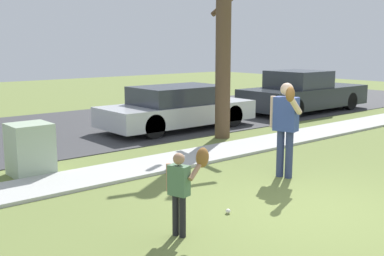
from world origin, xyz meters
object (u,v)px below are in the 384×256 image
Objects in this scene: utility_cabinet at (30,149)px; parked_sedan_silver at (178,108)px; person_child at (184,181)px; parked_pickup_dark at (303,93)px; baseball at (228,211)px; street_tree_near at (224,22)px; person_adult at (286,120)px.

utility_cabinet is 5.54m from parked_sedan_silver.
person_child is 4.10m from utility_cabinet.
baseball is at bearing -148.18° from parked_pickup_dark.
street_tree_near is 6.28m from parked_pickup_dark.
parked_sedan_silver reaches higher than baseball.
parked_pickup_dark is at bearing 10.37° from utility_cabinet.
person_adult reaches higher than parked_pickup_dark.
person_child is 1.15× the size of utility_cabinet.
person_adult is at bearing 0.33° from person_child.
person_child is at bearing -168.57° from baseball.
utility_cabinet is at bearing 109.66° from baseball.
person_adult reaches higher than parked_sedan_silver.
street_tree_near is 2.95m from parked_sedan_silver.
person_adult is 1.78× the size of utility_cabinet.
parked_sedan_silver is at bearing 36.62° from person_child.
utility_cabinet is at bearing -58.26° from person_adult.
person_adult is at bearing -144.89° from parked_pickup_dark.
person_adult is 0.38× the size of parked_sedan_silver.
baseball is 7.06m from parked_sedan_silver.
person_child is 1.20m from baseball.
street_tree_near is (1.75, 3.49, 1.92)m from person_adult.
person_child is 7.75m from parked_sedan_silver.
person_adult is 8.99m from parked_pickup_dark.
utility_cabinet is (-1.39, 3.88, 0.45)m from baseball.
utility_cabinet is 0.19× the size of parked_pickup_dark.
person_child is 0.24× the size of parked_sedan_silver.
street_tree_near reaches higher than parked_pickup_dark.
utility_cabinet reaches higher than baseball.
baseball is 0.02× the size of parked_sedan_silver.
parked_pickup_dark is (9.45, 5.86, 0.64)m from baseball.
street_tree_near is at bearing -86.49° from parked_sedan_silver.
parked_pickup_dark is (5.70, -0.09, 0.05)m from parked_sedan_silver.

